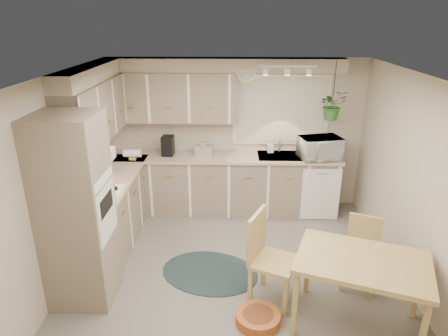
{
  "coord_description": "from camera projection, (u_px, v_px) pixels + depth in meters",
  "views": [
    {
      "loc": [
        -0.03,
        -4.08,
        2.98
      ],
      "look_at": [
        -0.15,
        0.55,
        1.21
      ],
      "focal_mm": 32.0,
      "sensor_mm": 36.0,
      "label": 1
    }
  ],
  "objects": [
    {
      "name": "counter_left",
      "position": [
        111.0,
        178.0,
        5.4
      ],
      "size": [
        0.64,
        1.89,
        0.04
      ],
      "primitive_type": "cube",
      "color": "tan",
      "rests_on": "base_cab_left"
    },
    {
      "name": "counter_back",
      "position": [
        223.0,
        157.0,
        6.22
      ],
      "size": [
        3.64,
        0.64,
        0.04
      ],
      "primitive_type": "cube",
      "color": "tan",
      "rests_on": "base_cab_back"
    },
    {
      "name": "oven_stack",
      "position": [
        76.0,
        212.0,
        4.19
      ],
      "size": [
        0.65,
        0.65,
        2.1
      ],
      "primitive_type": "cube",
      "color": "gray",
      "rests_on": "floor"
    },
    {
      "name": "knife_block",
      "position": [
        204.0,
        148.0,
        6.24
      ],
      "size": [
        0.11,
        0.11,
        0.2
      ],
      "primitive_type": "cube",
      "rotation": [
        0.0,
        0.0,
        -0.19
      ],
      "color": "tan",
      "rests_on": "counter_back"
    },
    {
      "name": "soffit_back",
      "position": [
        223.0,
        65.0,
        5.87
      ],
      "size": [
        3.6,
        0.3,
        0.2
      ],
      "primitive_type": "cube",
      "color": "#B6AC97",
      "rests_on": "wall_back"
    },
    {
      "name": "chair_back",
      "position": [
        361.0,
        255.0,
        4.56
      ],
      "size": [
        0.51,
        0.51,
        0.84
      ],
      "primitive_type": "cube",
      "rotation": [
        0.0,
        0.0,
        2.77
      ],
      "color": "tan",
      "rests_on": "floor"
    },
    {
      "name": "dishwasher_front",
      "position": [
        320.0,
        195.0,
        6.08
      ],
      "size": [
        0.58,
        0.02,
        0.83
      ],
      "primitive_type": "cube",
      "color": "silver",
      "rests_on": "base_cab_back"
    },
    {
      "name": "track_light_bar",
      "position": [
        288.0,
        66.0,
        5.47
      ],
      "size": [
        0.8,
        0.04,
        0.04
      ],
      "primitive_type": "cube",
      "color": "silver",
      "rests_on": "ceiling"
    },
    {
      "name": "microwave",
      "position": [
        320.0,
        146.0,
        6.02
      ],
      "size": [
        0.67,
        0.47,
        0.41
      ],
      "primitive_type": "imported",
      "rotation": [
        0.0,
        0.0,
        0.25
      ],
      "color": "silver",
      "rests_on": "counter_back"
    },
    {
      "name": "coffee_maker",
      "position": [
        168.0,
        146.0,
        6.19
      ],
      "size": [
        0.18,
        0.22,
        0.3
      ],
      "primitive_type": "cube",
      "rotation": [
        0.0,
        0.0,
        -0.05
      ],
      "color": "black",
      "rests_on": "counter_back"
    },
    {
      "name": "hanging_plant",
      "position": [
        332.0,
        108.0,
        5.81
      ],
      "size": [
        0.48,
        0.51,
        0.34
      ],
      "primitive_type": "imported",
      "rotation": [
        0.0,
        0.0,
        0.26
      ],
      "color": "#2A5E25",
      "rests_on": "ceiling"
    },
    {
      "name": "wall_right",
      "position": [
        417.0,
        188.0,
        4.39
      ],
      "size": [
        0.04,
        4.2,
        2.4
      ],
      "primitive_type": "cube",
      "color": "#B6AC97",
      "rests_on": "floor"
    },
    {
      "name": "floor",
      "position": [
        235.0,
        276.0,
        4.87
      ],
      "size": [
        4.2,
        4.2,
        0.0
      ],
      "primitive_type": "plane",
      "color": "#656059",
      "rests_on": "ground"
    },
    {
      "name": "upper_cab_left",
      "position": [
        96.0,
        110.0,
        5.2
      ],
      "size": [
        0.35,
        2.0,
        0.75
      ],
      "primitive_type": "cube",
      "color": "gray",
      "rests_on": "wall_left"
    },
    {
      "name": "toaster",
      "position": [
        204.0,
        150.0,
        6.22
      ],
      "size": [
        0.27,
        0.16,
        0.16
      ],
      "primitive_type": "cube",
      "rotation": [
        0.0,
        0.0,
        -0.03
      ],
      "color": "#A7A9AF",
      "rests_on": "counter_back"
    },
    {
      "name": "braided_rug",
      "position": [
        210.0,
        272.0,
        4.94
      ],
      "size": [
        1.41,
        1.2,
        0.01
      ],
      "primitive_type": "ellipsoid",
      "rotation": [
        0.0,
        0.0,
        -0.28
      ],
      "color": "black",
      "rests_on": "floor"
    },
    {
      "name": "pet_bed",
      "position": [
        258.0,
        318.0,
        4.13
      ],
      "size": [
        0.61,
        0.61,
        0.11
      ],
      "primitive_type": "cylinder",
      "rotation": [
        0.0,
        0.0,
        0.42
      ],
      "color": "#AC5E22",
      "rests_on": "floor"
    },
    {
      "name": "soap_bottle",
      "position": [
        270.0,
        150.0,
        6.32
      ],
      "size": [
        0.12,
        0.21,
        0.09
      ],
      "primitive_type": "imported",
      "rotation": [
        0.0,
        0.0,
        0.13
      ],
      "color": "silver",
      "rests_on": "counter_back"
    },
    {
      "name": "cooktop",
      "position": [
        98.0,
        194.0,
        4.85
      ],
      "size": [
        0.52,
        0.58,
        0.02
      ],
      "primitive_type": "cube",
      "color": "silver",
      "rests_on": "counter_left"
    },
    {
      "name": "sink",
      "position": [
        280.0,
        158.0,
        6.21
      ],
      "size": [
        0.7,
        0.48,
        0.1
      ],
      "primitive_type": "cube",
      "color": "#A7A9AF",
      "rests_on": "counter_back"
    },
    {
      "name": "ceiling",
      "position": [
        237.0,
        77.0,
        4.01
      ],
      "size": [
        4.2,
        4.2,
        0.0
      ],
      "primitive_type": "plane",
      "color": "white",
      "rests_on": "wall_back"
    },
    {
      "name": "wall_front",
      "position": [
        236.0,
        321.0,
        2.48
      ],
      "size": [
        4.0,
        0.04,
        2.4
      ],
      "primitive_type": "cube",
      "color": "#B6AC97",
      "rests_on": "floor"
    },
    {
      "name": "range_hood",
      "position": [
        92.0,
        159.0,
        4.69
      ],
      "size": [
        0.4,
        0.6,
        0.14
      ],
      "primitive_type": "cube",
      "color": "silver",
      "rests_on": "upper_cab_left"
    },
    {
      "name": "base_cab_left",
      "position": [
        114.0,
        209.0,
        5.57
      ],
      "size": [
        0.6,
        1.85,
        0.9
      ],
      "primitive_type": "cube",
      "color": "gray",
      "rests_on": "floor"
    },
    {
      "name": "base_cab_back",
      "position": [
        223.0,
        184.0,
        6.4
      ],
      "size": [
        3.6,
        0.6,
        0.9
      ],
      "primitive_type": "cube",
      "color": "gray",
      "rests_on": "floor"
    },
    {
      "name": "dining_table",
      "position": [
        358.0,
        293.0,
        3.97
      ],
      "size": [
        1.45,
        1.2,
        0.78
      ],
      "primitive_type": "cube",
      "rotation": [
        0.0,
        0.0,
        -0.35
      ],
      "color": "tan",
      "rests_on": "floor"
    },
    {
      "name": "window_frame",
      "position": [
        281.0,
        110.0,
        6.22
      ],
      "size": [
        1.5,
        0.02,
        1.1
      ],
      "primitive_type": "cube",
      "color": "silver",
      "rests_on": "wall_back"
    },
    {
      "name": "chair_left",
      "position": [
        275.0,
        260.0,
        4.3
      ],
      "size": [
        0.64,
        0.64,
        1.03
      ],
      "primitive_type": "cube",
      "rotation": [
        0.0,
        0.0,
        -2.0
      ],
      "color": "tan",
      "rests_on": "floor"
    },
    {
      "name": "wall_oven_face",
      "position": [
        107.0,
        212.0,
        4.18
      ],
      "size": [
        0.02,
        0.56,
        0.58
      ],
      "primitive_type": "cube",
      "color": "silver",
      "rests_on": "oven_stack"
    },
    {
      "name": "wall_left",
      "position": [
        59.0,
        185.0,
        4.49
      ],
      "size": [
        0.04,
        4.2,
        2.4
      ],
      "primitive_type": "cube",
      "color": "#B6AC97",
      "rests_on": "floor"
    },
    {
      "name": "window_blinds",
      "position": [
        281.0,
        110.0,
        6.21
      ],
      "size": [
        1.4,
        0.02,
        1.0
      ],
      "primitive_type": "cube",
      "color": "beige",
      "rests_on": "wall_back"
    },
    {
      "name": "soffit_left",
      "position": [
        90.0,
        73.0,
        5.03
      ],
      "size": [
        0.3,
        2.0,
        0.2
      ],
      "primitive_type": "cube",
      "color": "#B6AC97",
      "rests_on": "wall_left"
    },
    {
      "name": "upper_cab_back",
      "position": [
        170.0,
        97.0,
        6.04
      ],
      "size": [
        2.0,
        0.35,
        0.75
      ],
      "primitive_type": "cube",
      "color": "gray",
      "rests_on": "wall_back"
    },
    {
      "name": "wall_clock",
      "position": [
        246.0,
        72.0,
        6.02
      ],
      "size": [
        0.3,
        0.03,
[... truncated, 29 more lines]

